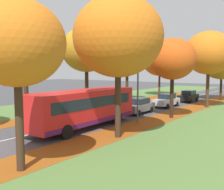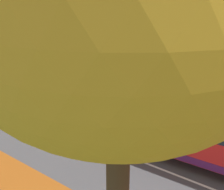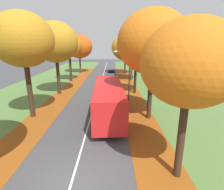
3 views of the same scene
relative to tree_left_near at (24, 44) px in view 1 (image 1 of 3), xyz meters
name	(u,v)px [view 1 (image 1 of 3)]	position (x,y,z in m)	size (l,w,h in m)	color
grass_verge_left	(83,103)	(-3.67, 11.48, -6.94)	(12.00, 90.00, 0.01)	#517538
leaf_litter_left	(75,112)	(0.93, 5.48, -6.94)	(2.80, 60.00, 0.00)	#8C4714
grass_verge_right	(223,118)	(14.73, 11.48, -6.94)	(12.00, 90.00, 0.01)	#517538
leaf_litter_right	(149,122)	(10.13, 5.48, -6.94)	(2.80, 60.00, 0.00)	#8C4714
road_centre_line	(140,109)	(5.53, 11.48, -6.95)	(0.12, 80.00, 0.01)	silver
tree_left_near	(24,44)	(0.00, 0.00, 0.00)	(5.17, 5.17, 9.31)	#382619
tree_left_mid	(86,50)	(0.18, 8.18, -0.04)	(5.84, 5.84, 9.56)	#382619
tree_left_far	(127,57)	(-0.24, 17.27, -0.48)	(4.72, 4.72, 8.63)	#382619
tree_left_distant	(160,60)	(-0.25, 27.59, -0.70)	(6.20, 6.20, 9.05)	#422D1E
tree_right_nearest	(17,43)	(10.90, -7.86, -1.21)	(4.32, 4.32, 7.71)	#382619
tree_right_near	(118,37)	(10.95, -0.37, -0.20)	(5.98, 5.98, 9.46)	#382619
tree_right_mid	(173,59)	(10.78, 8.59, -1.38)	(4.35, 4.35, 7.55)	black
tree_right_far	(209,53)	(11.26, 17.78, -0.37)	(5.78, 5.78, 9.20)	#422D1E
tree_right_distant	(222,60)	(10.61, 26.22, -0.97)	(6.32, 6.32, 8.83)	#382619
streetlamp_right	(135,80)	(9.20, 4.46, -3.21)	(1.89, 0.28, 6.00)	#47474C
bus	(85,107)	(7.19, 0.33, -5.25)	(2.95, 10.49, 2.98)	red
car_grey_lead	(139,106)	(7.02, 8.75, -6.14)	(1.83, 4.22, 1.62)	slate
car_silver_following	(166,100)	(7.22, 14.91, -6.14)	(1.89, 4.25, 1.62)	#B7BABF
car_black_third_in_line	(188,96)	(7.37, 21.70, -6.14)	(1.78, 4.20, 1.62)	black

